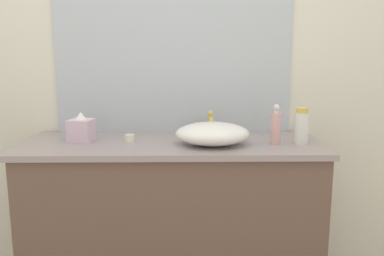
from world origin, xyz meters
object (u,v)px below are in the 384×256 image
at_px(sink_basin, 212,134).
at_px(tissue_box, 81,129).
at_px(lotion_bottle, 301,126).
at_px(candle_jar, 130,138).
at_px(soap_dispenser, 276,127).

distance_m(sink_basin, tissue_box, 0.71).
height_order(lotion_bottle, candle_jar, lotion_bottle).
relative_size(sink_basin, candle_jar, 7.17).
relative_size(lotion_bottle, tissue_box, 1.19).
bearing_deg(tissue_box, candle_jar, -3.30).
bearing_deg(sink_basin, candle_jar, 169.40).
height_order(sink_basin, candle_jar, sink_basin).
distance_m(sink_basin, candle_jar, 0.45).
distance_m(soap_dispenser, lotion_bottle, 0.14).
xyz_separation_m(sink_basin, soap_dispenser, (0.33, 0.01, 0.03)).
xyz_separation_m(soap_dispenser, lotion_bottle, (0.14, 0.01, 0.00)).
xyz_separation_m(lotion_bottle, candle_jar, (-0.90, 0.06, -0.07)).
bearing_deg(lotion_bottle, candle_jar, 175.97).
relative_size(soap_dispenser, tissue_box, 1.31).
bearing_deg(sink_basin, tissue_box, 172.10).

